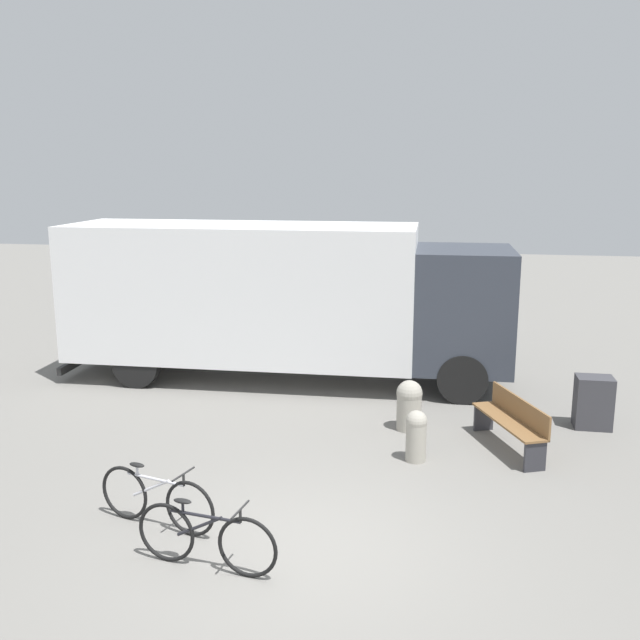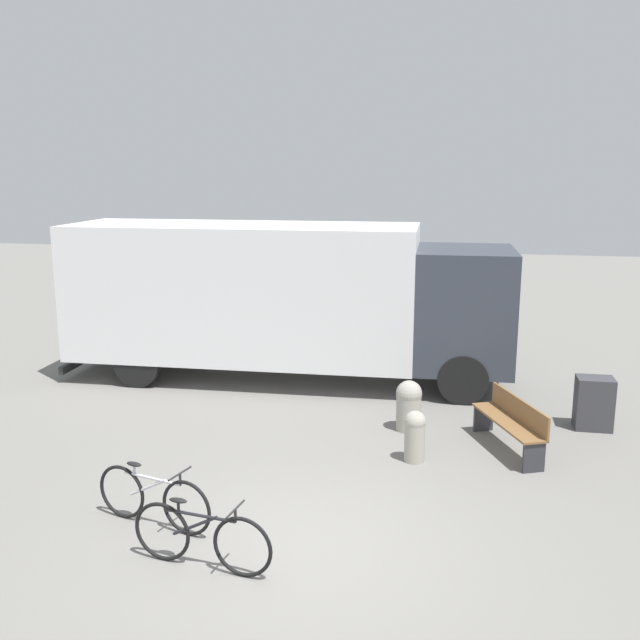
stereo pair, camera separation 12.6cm
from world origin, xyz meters
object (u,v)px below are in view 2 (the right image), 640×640
(bicycle_middle, at_px, (201,537))
(utility_box, at_px, (594,403))
(bicycle_near, at_px, (153,498))
(bollard_far_bench, at_px, (409,404))
(park_bench, at_px, (512,421))
(bollard_near_bench, at_px, (415,434))
(delivery_truck, at_px, (281,295))

(bicycle_middle, relative_size, utility_box, 1.88)
(bicycle_middle, height_order, utility_box, utility_box)
(utility_box, bearing_deg, bicycle_near, -142.74)
(bicycle_near, xyz_separation_m, bollard_far_bench, (2.90, 3.91, 0.09))
(bollard_far_bench, relative_size, utility_box, 0.96)
(park_bench, xyz_separation_m, utility_box, (1.45, 1.23, -0.03))
(bollard_near_bench, distance_m, bollard_far_bench, 1.32)
(bollard_near_bench, xyz_separation_m, utility_box, (2.92, 1.95, 0.02))
(bicycle_middle, xyz_separation_m, utility_box, (5.08, 5.36, 0.07))
(bicycle_middle, bearing_deg, bollard_near_bench, 66.53)
(bicycle_middle, distance_m, utility_box, 7.38)
(delivery_truck, distance_m, park_bench, 5.59)
(park_bench, distance_m, bollard_far_bench, 1.74)
(bicycle_middle, height_order, bollard_near_bench, bollard_near_bench)
(bollard_near_bench, bearing_deg, bollard_far_bench, 97.59)
(delivery_truck, distance_m, bicycle_near, 6.60)
(bicycle_near, bearing_deg, utility_box, 52.63)
(utility_box, bearing_deg, park_bench, -139.73)
(delivery_truck, height_order, bicycle_near, delivery_truck)
(bollard_far_bench, bearing_deg, bollard_near_bench, -82.41)
(park_bench, bearing_deg, utility_box, -72.38)
(bollard_far_bench, distance_m, utility_box, 3.16)
(park_bench, relative_size, bollard_far_bench, 2.11)
(delivery_truck, bearing_deg, bollard_near_bench, -53.22)
(utility_box, bearing_deg, bollard_near_bench, -146.24)
(bicycle_near, height_order, bollard_far_bench, bollard_far_bench)
(bicycle_near, bearing_deg, bollard_far_bench, 68.82)
(bicycle_middle, bearing_deg, delivery_truck, 105.38)
(park_bench, bearing_deg, bicycle_near, 103.59)
(delivery_truck, bearing_deg, utility_box, -18.83)
(bollard_near_bench, bearing_deg, delivery_truck, 127.82)
(park_bench, distance_m, bicycle_near, 5.63)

